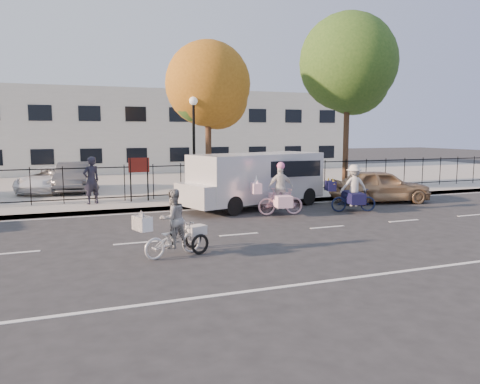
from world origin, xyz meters
name	(u,v)px	position (x,y,z in m)	size (l,w,h in m)	color
ground	(239,235)	(0.00, 0.00, 0.00)	(120.00, 120.00, 0.00)	#333334
road_markings	(239,234)	(0.00, 0.00, 0.01)	(60.00, 9.52, 0.01)	silver
curb	(194,207)	(0.00, 5.05, 0.07)	(60.00, 0.10, 0.15)	#A8A399
sidewalk	(187,203)	(0.00, 6.10, 0.07)	(60.00, 2.20, 0.15)	#A8A399
parking_lot	(150,182)	(0.00, 15.00, 0.07)	(60.00, 15.60, 0.15)	#A8A399
iron_fence	(181,181)	(0.00, 7.20, 0.90)	(58.00, 0.06, 1.50)	black
building	(127,132)	(0.00, 25.00, 3.00)	(34.00, 10.00, 6.00)	silver
lamppost	(194,129)	(0.50, 6.80, 3.11)	(0.36, 0.36, 4.33)	black
street_sign	(139,171)	(-1.85, 6.80, 1.42)	(0.85, 0.06, 1.80)	black
zebra_trike	(173,230)	(-2.33, -1.66, 0.64)	(1.91, 1.24, 1.65)	white
unicorn_bike	(280,196)	(2.52, 2.51, 0.71)	(1.95, 1.38, 1.93)	#CF9DA9
bull_bike	(353,193)	(5.43, 2.21, 0.71)	(1.98, 1.39, 1.79)	#111838
white_van	(255,178)	(2.38, 4.50, 1.19)	(6.51, 3.66, 2.15)	silver
gold_sedan	(380,186)	(7.89, 3.80, 0.71)	(1.68, 4.16, 1.42)	#A5805A
pedestrian	(91,180)	(-3.74, 6.71, 1.10)	(0.69, 0.45, 1.89)	black
lot_car_b	(49,179)	(-5.42, 11.36, 0.75)	(1.98, 4.29, 1.19)	white
lot_car_c	(74,177)	(-4.31, 11.25, 0.85)	(1.48, 4.23, 1.39)	#494C51
lot_car_d	(257,173)	(4.84, 10.09, 0.86)	(1.68, 4.17, 1.42)	#B6B9BF
tree_mid	(210,88)	(1.71, 8.26, 4.99)	(3.89, 3.89, 7.13)	#442D1D
tree_east	(350,67)	(8.62, 7.45, 6.14)	(4.78, 4.78, 8.77)	#442D1D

